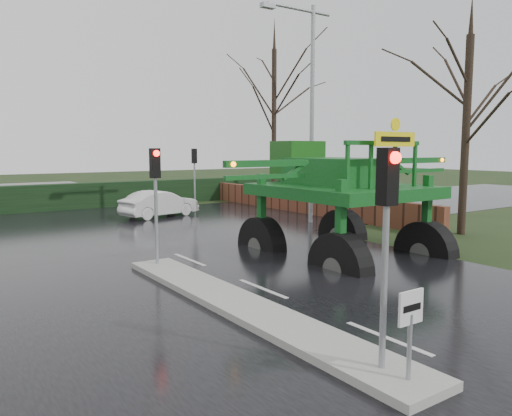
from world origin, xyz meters
TOP-DOWN VIEW (x-y plane):
  - ground at (0.00, 0.00)m, footprint 140.00×140.00m
  - road_main at (0.00, 10.00)m, footprint 14.00×80.00m
  - road_cross at (0.00, 16.00)m, footprint 80.00×12.00m
  - median_island at (-1.30, 3.00)m, footprint 1.20×10.00m
  - hedge_row at (0.00, 24.00)m, footprint 44.00×0.90m
  - brick_wall at (10.50, 16.00)m, footprint 0.40×20.00m
  - keep_left_sign at (-1.30, -1.50)m, footprint 0.50×0.07m
  - traffic_signal_near at (-1.30, -1.01)m, footprint 0.26×0.33m
  - traffic_signal_mid at (-1.30, 7.49)m, footprint 0.26×0.33m
  - traffic_signal_far at (6.50, 20.01)m, footprint 0.26×0.33m
  - street_light_right at (8.19, 12.00)m, footprint 3.85×0.30m
  - tree_right_near at (11.50, 6.00)m, footprint 5.60×5.60m
  - tree_right_far at (13.00, 21.00)m, footprint 7.00×7.00m
  - crop_sprayer at (3.06, 4.66)m, footprint 9.91×6.17m
  - white_sedan at (3.37, 17.91)m, footprint 4.34×2.34m

SIDE VIEW (x-z plane):
  - ground at x=0.00m, z-range 0.00..0.00m
  - white_sedan at x=3.37m, z-range -0.68..0.68m
  - road_main at x=0.00m, z-range -0.01..0.01m
  - road_cross at x=0.00m, z-range 0.00..0.02m
  - median_island at x=-1.30m, z-range 0.01..0.17m
  - brick_wall at x=10.50m, z-range 0.00..1.20m
  - hedge_row at x=0.00m, z-range 0.00..1.50m
  - keep_left_sign at x=-1.30m, z-range 0.38..1.73m
  - traffic_signal_near at x=-1.30m, z-range 0.83..4.35m
  - traffic_signal_mid at x=-1.30m, z-range 0.83..4.35m
  - traffic_signal_far at x=6.50m, z-range 0.83..4.35m
  - crop_sprayer at x=3.06m, z-range -0.15..5.39m
  - tree_right_near at x=11.50m, z-range 0.38..10.02m
  - street_light_right at x=8.19m, z-range 0.99..10.99m
  - tree_right_far at x=13.00m, z-range 0.47..12.52m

